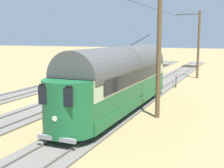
{
  "coord_description": "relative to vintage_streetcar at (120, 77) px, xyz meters",
  "views": [
    {
      "loc": [
        -12.07,
        18.85,
        4.94
      ],
      "look_at": [
        -4.54,
        0.96,
        1.83
      ],
      "focal_mm": 47.93,
      "sensor_mm": 36.0,
      "label": 1
    }
  ],
  "objects": [
    {
      "name": "ground_plane",
      "position": [
        4.99,
        -0.6,
        -2.25
      ],
      "size": [
        220.0,
        220.0,
        0.0
      ],
      "primitive_type": "plane",
      "color": "#937F51"
    },
    {
      "name": "track_adjacent_siding",
      "position": [
        4.99,
        -0.91,
        -2.2
      ],
      "size": [
        2.8,
        80.0,
        0.18
      ],
      "color": "#666059",
      "rests_on": "ground"
    },
    {
      "name": "catenary_pole_foreground",
      "position": [
        -2.65,
        -18.35,
        1.87
      ],
      "size": [
        2.95,
        0.28,
        7.91
      ],
      "color": "brown",
      "rests_on": "ground"
    },
    {
      "name": "track_third_siding",
      "position": [
        9.99,
        -0.91,
        -2.2
      ],
      "size": [
        2.8,
        80.0,
        0.18
      ],
      "color": "#666059",
      "rests_on": "ground"
    },
    {
      "name": "catenary_pole_mid_near",
      "position": [
        -2.65,
        0.75,
        1.87
      ],
      "size": [
        2.95,
        0.28,
        7.91
      ],
      "color": "brown",
      "rests_on": "ground"
    },
    {
      "name": "vintage_streetcar",
      "position": [
        0.0,
        0.0,
        0.0
      ],
      "size": [
        2.65,
        15.6,
        4.93
      ],
      "color": "#196033",
      "rests_on": "ground"
    },
    {
      "name": "overhead_wire_run",
      "position": [
        -0.1,
        -9.47,
        5.12
      ],
      "size": [
        2.74,
        23.1,
        0.18
      ],
      "color": "black",
      "rests_on": "ground"
    },
    {
      "name": "switch_stand",
      "position": [
        -1.7,
        -10.4,
        -1.55
      ],
      "size": [
        0.5,
        0.3,
        1.24
      ],
      "color": "black",
      "rests_on": "ground"
    },
    {
      "name": "track_streetcar_siding",
      "position": [
        -0.0,
        -0.91,
        -2.2
      ],
      "size": [
        2.8,
        80.0,
        0.18
      ],
      "color": "#666059",
      "rests_on": "ground"
    }
  ]
}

